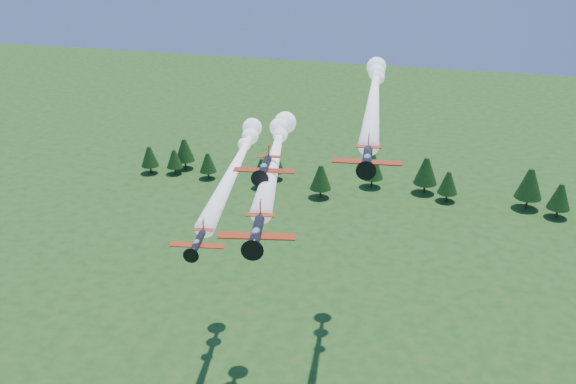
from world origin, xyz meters
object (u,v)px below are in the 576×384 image
(plane_lead, at_px, (276,151))
(plane_left, at_px, (238,160))
(plane_right, at_px, (374,92))
(plane_slot, at_px, (265,167))

(plane_lead, bearing_deg, plane_left, 124.76)
(plane_lead, xyz_separation_m, plane_right, (11.24, 17.37, 5.49))
(plane_right, bearing_deg, plane_slot, -117.08)
(plane_left, bearing_deg, plane_slot, -70.50)
(plane_right, bearing_deg, plane_left, -163.50)
(plane_slot, bearing_deg, plane_lead, 89.41)
(plane_right, relative_size, plane_slot, 6.51)
(plane_left, xyz_separation_m, plane_slot, (10.71, -18.28, 6.56))
(plane_right, xyz_separation_m, plane_slot, (-9.53, -27.49, -4.06))
(plane_lead, height_order, plane_left, plane_lead)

